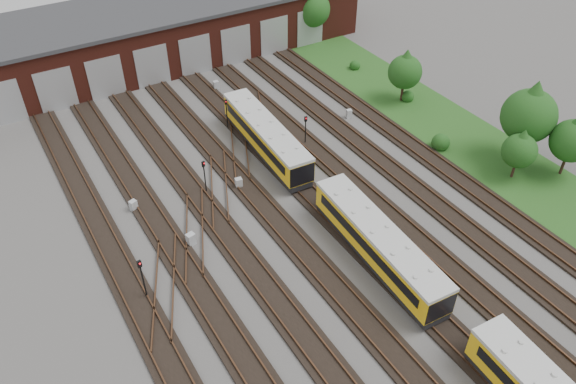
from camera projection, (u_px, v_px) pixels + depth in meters
ground at (359, 277)px, 39.19m from camera, size 120.00×120.00×0.00m
track_network at (352, 272)px, 39.45m from camera, size 30.40×70.00×0.33m
maintenance_shed at (149, 34)px, 63.72m from camera, size 51.00×12.50×6.35m
grass_verge at (455, 133)px, 53.50m from camera, size 8.00×55.00×0.05m
metro_train at (378, 244)px, 39.31m from camera, size 3.17×45.45×2.76m
signal_mast_0 at (142, 275)px, 36.35m from camera, size 0.29×0.27×3.53m
signal_mast_1 at (204, 173)px, 45.30m from camera, size 0.29×0.27×3.13m
signal_mast_2 at (227, 110)px, 52.94m from camera, size 0.27×0.26×3.12m
signal_mast_3 at (306, 127)px, 50.94m from camera, size 0.27×0.25×2.93m
relay_cabinet_0 at (191, 239)px, 41.43m from camera, size 0.72×0.64×1.02m
relay_cabinet_1 at (133, 206)px, 44.52m from camera, size 0.68×0.62×0.91m
relay_cabinet_2 at (239, 183)px, 46.75m from camera, size 0.60×0.52×0.93m
relay_cabinet_3 at (216, 85)px, 59.99m from camera, size 0.59×0.50×0.92m
relay_cabinet_4 at (349, 114)px, 55.48m from camera, size 0.61×0.54×0.87m
tree_0 at (313, 5)px, 67.06m from camera, size 4.27×4.27×7.08m
tree_1 at (406, 68)px, 56.10m from camera, size 3.43×3.43×5.69m
tree_2 at (530, 110)px, 47.24m from camera, size 4.65×4.65×7.71m
tree_3 at (520, 147)px, 46.22m from camera, size 2.91×2.91×4.82m
tree_4 at (574, 136)px, 46.11m from camera, size 3.61×3.61×5.99m
bush_0 at (441, 140)px, 51.09m from camera, size 1.66×1.66×1.66m
bush_1 at (355, 64)px, 63.60m from camera, size 1.19×1.19×1.19m
bush_2 at (408, 95)px, 57.98m from camera, size 1.28×1.28×1.28m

